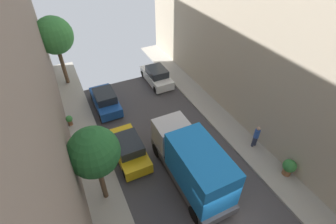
% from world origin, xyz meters
% --- Properties ---
extents(sidewalk_right, '(2.00, 44.00, 0.15)m').
position_xyz_m(sidewalk_right, '(5.00, 0.00, 0.07)').
color(sidewalk_right, '#A8A399').
rests_on(sidewalk_right, ground).
extents(parked_car_left_2, '(1.78, 4.20, 1.57)m').
position_xyz_m(parked_car_left_2, '(-2.70, 6.65, 0.72)').
color(parked_car_left_2, gold).
rests_on(parked_car_left_2, ground).
extents(parked_car_left_3, '(1.78, 4.20, 1.57)m').
position_xyz_m(parked_car_left_3, '(-2.70, 12.63, 0.72)').
color(parked_car_left_3, '#194799').
rests_on(parked_car_left_3, ground).
extents(parked_car_right_2, '(1.78, 4.20, 1.57)m').
position_xyz_m(parked_car_right_2, '(2.70, 14.34, 0.72)').
color(parked_car_right_2, white).
rests_on(parked_car_right_2, ground).
extents(delivery_truck, '(2.26, 6.60, 3.38)m').
position_xyz_m(delivery_truck, '(0.00, 3.13, 1.79)').
color(delivery_truck, '#4C4C51').
rests_on(delivery_truck, ground).
extents(pedestrian, '(0.40, 0.36, 1.72)m').
position_xyz_m(pedestrian, '(5.38, 3.67, 1.07)').
color(pedestrian, '#2D334C').
rests_on(pedestrian, sidewalk_right).
extents(street_tree_0, '(2.58, 2.58, 5.03)m').
position_xyz_m(street_tree_0, '(-4.94, 4.27, 3.86)').
color(street_tree_0, brown).
rests_on(street_tree_0, sidewalk_left).
extents(street_tree_2, '(3.18, 3.18, 6.21)m').
position_xyz_m(street_tree_2, '(-5.05, 17.88, 4.74)').
color(street_tree_2, brown).
rests_on(street_tree_2, sidewalk_left).
extents(potted_plant_1, '(0.51, 0.51, 0.83)m').
position_xyz_m(potted_plant_1, '(-5.78, 11.49, 0.64)').
color(potted_plant_1, brown).
rests_on(potted_plant_1, sidewalk_left).
extents(potted_plant_2, '(0.81, 0.81, 1.16)m').
position_xyz_m(potted_plant_2, '(5.60, 0.90, 0.81)').
color(potted_plant_2, brown).
rests_on(potted_plant_2, sidewalk_right).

